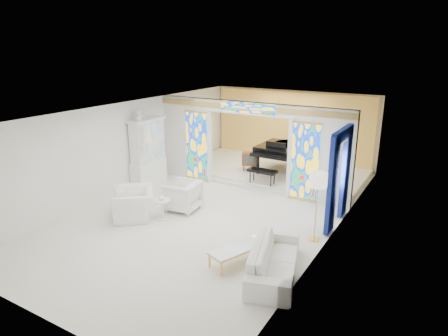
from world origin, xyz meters
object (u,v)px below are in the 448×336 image
Objects in this scene: armchair_right at (182,196)px; armchair_left at (133,204)px; tv_console at (250,159)px; grand_piano at (287,149)px; china_cabinet at (148,153)px; sofa at (274,259)px; coffee_table at (243,247)px.

armchair_left is at bearing -43.81° from armchair_right.
armchair_right is 1.41× the size of tv_console.
grand_piano reaches higher than armchair_right.
grand_piano is at bearing 42.61° from china_cabinet.
armchair_right is 4.25m from sofa.
coffee_table is at bearing 53.21° from armchair_right.
sofa is at bearing 39.52° from armchair_left.
grand_piano is at bearing 2.93° from sofa.
china_cabinet is 2.13× the size of armchair_left.
coffee_table is at bearing -75.66° from grand_piano.
armchair_left is 6.33m from grand_piano.
armchair_left is 1.46m from armchair_right.
china_cabinet is 1.14× the size of sofa.
armchair_right reaches higher than armchair_left.
china_cabinet reaches higher than grand_piano.
tv_console is (-3.62, 5.94, 0.27)m from sofa.
tv_console is at bearing -152.28° from grand_piano.
tv_console is at bearing 170.53° from armchair_right.
china_cabinet is 2.75m from armchair_right.
grand_piano is at bearing 156.22° from armchair_right.
china_cabinet is 2.77× the size of armchair_right.
sofa is at bearing -69.28° from grand_piano.
sofa reaches higher than coffee_table.
tv_console reaches higher than armchair_left.
grand_piano is (3.79, 3.48, -0.15)m from china_cabinet.
grand_piano is (2.31, 5.87, 0.61)m from armchair_left.
china_cabinet reaches higher than armchair_right.
coffee_table is at bearing 39.97° from armchair_left.
china_cabinet reaches higher than coffee_table.
armchair_right is at bearing -117.16° from tv_console.
china_cabinet reaches higher than armchair_left.
sofa is at bearing -26.62° from china_cabinet.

